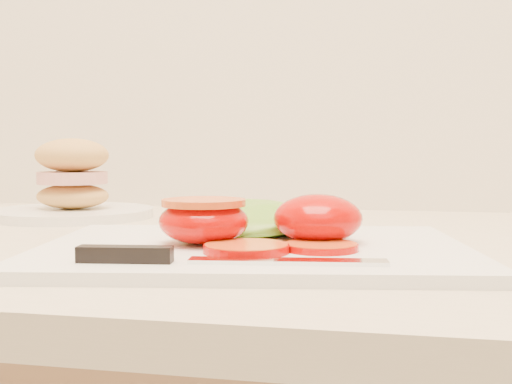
# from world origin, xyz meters

# --- Properties ---
(cutting_board) EXTENTS (0.41, 0.32, 0.01)m
(cutting_board) POSITION_xyz_m (-0.58, 1.57, 0.94)
(cutting_board) COLOR white
(cutting_board) RESTS_ON counter
(tomato_half_dome) EXTENTS (0.08, 0.08, 0.04)m
(tomato_half_dome) POSITION_xyz_m (-0.52, 1.59, 0.96)
(tomato_half_dome) COLOR #DA0200
(tomato_half_dome) RESTS_ON cutting_board
(tomato_half_cut) EXTENTS (0.08, 0.08, 0.04)m
(tomato_half_cut) POSITION_xyz_m (-0.62, 1.56, 0.96)
(tomato_half_cut) COLOR #DA0200
(tomato_half_cut) RESTS_ON cutting_board
(tomato_slice_0) EXTENTS (0.07, 0.07, 0.01)m
(tomato_slice_0) POSITION_xyz_m (-0.57, 1.52, 0.94)
(tomato_slice_0) COLOR #DF5B19
(tomato_slice_0) RESTS_ON cutting_board
(tomato_slice_1) EXTENTS (0.06, 0.06, 0.01)m
(tomato_slice_1) POSITION_xyz_m (-0.52, 1.55, 0.94)
(tomato_slice_1) COLOR #DF5B19
(tomato_slice_1) RESTS_ON cutting_board
(lettuce_leaf_0) EXTENTS (0.17, 0.14, 0.03)m
(lettuce_leaf_0) POSITION_xyz_m (-0.61, 1.64, 0.95)
(lettuce_leaf_0) COLOR #67C433
(lettuce_leaf_0) RESTS_ON cutting_board
(lettuce_leaf_1) EXTENTS (0.13, 0.11, 0.02)m
(lettuce_leaf_1) POSITION_xyz_m (-0.56, 1.65, 0.95)
(lettuce_leaf_1) COLOR #67C433
(lettuce_leaf_1) RESTS_ON cutting_board
(knife) EXTENTS (0.23, 0.05, 0.01)m
(knife) POSITION_xyz_m (-0.61, 1.47, 0.94)
(knife) COLOR silver
(knife) RESTS_ON cutting_board
(sandwich_plate) EXTENTS (0.21, 0.21, 0.11)m
(sandwich_plate) POSITION_xyz_m (-0.88, 1.82, 0.97)
(sandwich_plate) COLOR white
(sandwich_plate) RESTS_ON counter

